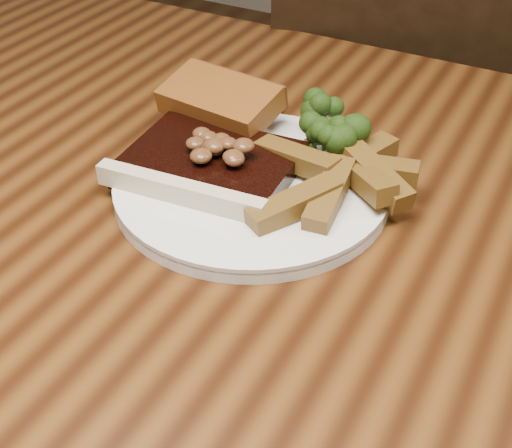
{
  "coord_description": "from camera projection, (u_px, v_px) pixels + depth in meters",
  "views": [
    {
      "loc": [
        0.23,
        -0.42,
        1.14
      ],
      "look_at": [
        0.01,
        -0.01,
        0.78
      ],
      "focal_mm": 50.0,
      "sensor_mm": 36.0,
      "label": 1
    }
  ],
  "objects": [
    {
      "name": "dining_table",
      "position": [
        254.0,
        323.0,
        0.67
      ],
      "size": [
        1.6,
        0.9,
        0.75
      ],
      "color": "#4C2A0F",
      "rests_on": "ground"
    },
    {
      "name": "chair_far",
      "position": [
        403.0,
        154.0,
        1.23
      ],
      "size": [
        0.52,
        0.52,
        0.89
      ],
      "rotation": [
        0.0,
        0.0,
        3.42
      ],
      "color": "black",
      "rests_on": "ground"
    },
    {
      "name": "plate",
      "position": [
        252.0,
        188.0,
        0.68
      ],
      "size": [
        0.28,
        0.28,
        0.01
      ],
      "primitive_type": "cylinder",
      "rotation": [
        0.0,
        0.0,
        -0.07
      ],
      "color": "white",
      "rests_on": "dining_table"
    },
    {
      "name": "steak",
      "position": [
        211.0,
        165.0,
        0.68
      ],
      "size": [
        0.16,
        0.13,
        0.02
      ],
      "primitive_type": "cube",
      "rotation": [
        0.0,
        0.0,
        0.08
      ],
      "color": "black",
      "rests_on": "plate"
    },
    {
      "name": "steak_bone",
      "position": [
        180.0,
        195.0,
        0.64
      ],
      "size": [
        0.17,
        0.03,
        0.02
      ],
      "primitive_type": "cube",
      "rotation": [
        0.0,
        0.0,
        0.08
      ],
      "color": "beige",
      "rests_on": "plate"
    },
    {
      "name": "mushroom_pile",
      "position": [
        214.0,
        142.0,
        0.66
      ],
      "size": [
        0.06,
        0.06,
        0.03
      ],
      "primitive_type": null,
      "color": "brown",
      "rests_on": "steak"
    },
    {
      "name": "garlic_bread",
      "position": [
        220.0,
        117.0,
        0.75
      ],
      "size": [
        0.13,
        0.08,
        0.03
      ],
      "primitive_type": "cube",
      "rotation": [
        0.0,
        0.0,
        -0.12
      ],
      "color": "brown",
      "rests_on": "plate"
    },
    {
      "name": "potato_wedges",
      "position": [
        326.0,
        188.0,
        0.65
      ],
      "size": [
        0.12,
        0.12,
        0.02
      ],
      "primitive_type": null,
      "color": "brown",
      "rests_on": "plate"
    },
    {
      "name": "broccoli_cluster",
      "position": [
        326.0,
        137.0,
        0.7
      ],
      "size": [
        0.08,
        0.08,
        0.04
      ],
      "primitive_type": null,
      "color": "#1D390D",
      "rests_on": "plate"
    }
  ]
}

